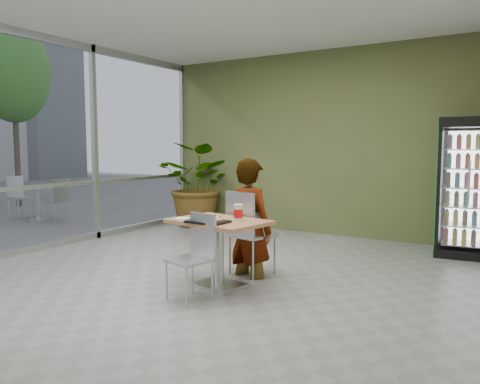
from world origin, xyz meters
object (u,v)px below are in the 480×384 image
Objects in this scene: dining_table at (219,239)px; soda_cup at (238,213)px; chair_far at (246,227)px; chair_near at (196,249)px; seated_woman at (250,230)px; beverage_fridge at (471,188)px; cafeteria_tray at (208,222)px; potted_plant at (199,184)px.

soda_cup is at bearing 19.80° from dining_table.
soda_cup is (0.19, -0.47, 0.24)m from chair_far.
soda_cup is (0.19, 0.51, 0.33)m from chair_near.
chair_far reaches higher than chair_near.
seated_woman is at bearing 86.02° from dining_table.
dining_table is 6.33× the size of soda_cup.
seated_woman reaches higher than soda_cup.
beverage_fridge reaches higher than soda_cup.
chair_far reaches higher than soda_cup.
potted_plant reaches higher than cafeteria_tray.
soda_cup is at bearing -128.84° from beverage_fridge.
dining_table is 0.69× the size of potted_plant.
chair_far is 3.69m from potted_plant.
chair_near is at bearing -53.78° from potted_plant.
potted_plant is at bearing 140.25° from chair_near.
chair_far reaches higher than dining_table.
beverage_fridge is at bearing 54.56° from dining_table.
cafeteria_tray is at bearing -124.36° from soda_cup.
seated_woman is at bearing 87.42° from cafeteria_tray.
chair_near is at bearing 101.32° from seated_woman.
seated_woman is (0.04, 0.60, 0.02)m from dining_table.
potted_plant is at bearing 132.44° from soda_cup.
chair_far is at bearing 79.25° from seated_woman.
soda_cup reaches higher than chair_near.
chair_near is at bearing -110.38° from soda_cup.
chair_near is 0.33m from cafeteria_tray.
seated_woman is 4.15× the size of cafeteria_tray.
cafeteria_tray is 4.25m from potted_plant.
dining_table is 0.55m from chair_far.
soda_cup is 3.58m from beverage_fridge.
potted_plant is (-2.62, 2.59, 0.21)m from chair_far.
chair_far is 0.52× the size of beverage_fridge.
dining_table is at bearing 100.88° from chair_far.
dining_table is 0.43m from chair_near.
soda_cup is (0.16, -0.53, 0.28)m from seated_woman.
potted_plant is (-2.60, 3.14, 0.27)m from dining_table.
soda_cup is at bearing -47.56° from potted_plant.
dining_table is at bearing -130.82° from beverage_fridge.
chair_far is at bearing 111.33° from soda_cup.
seated_woman is 0.62m from soda_cup.
chair_near is 0.45× the size of beverage_fridge.
seated_woman is at bearing 106.99° from soda_cup.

